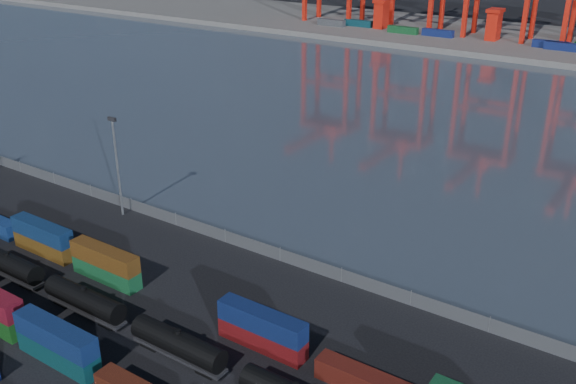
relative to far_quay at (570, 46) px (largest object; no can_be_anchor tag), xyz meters
The scene contains 9 objects.
ground 210.00m from the far_quay, 90.00° to the right, with size 700.00×700.00×0.00m, color black.
harbor_water 105.00m from the far_quay, 90.00° to the right, with size 700.00×700.00×0.00m, color #333D49.
far_quay is the anchor object (origin of this frame).
container_row_mid 214.31m from the far_quay, 93.45° to the right, with size 128.02×2.32×4.95m.
container_row_north 199.37m from the far_quay, 87.84° to the right, with size 141.53×2.26×4.82m.
waterfront_fence 182.00m from the far_quay, 90.00° to the right, with size 160.12×0.12×2.20m.
yard_light_mast 186.61m from the far_quay, 99.26° to the right, with size 1.60×0.40×16.60m.
quay_containers 18.37m from the far_quay, 127.10° to the right, with size 172.58×10.99×2.60m.
straddle_carriers 12.36m from the far_quay, 104.04° to the right, with size 140.00×7.00×11.10m.
Camera 1 is at (45.39, -37.22, 45.97)m, focal length 40.00 mm.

